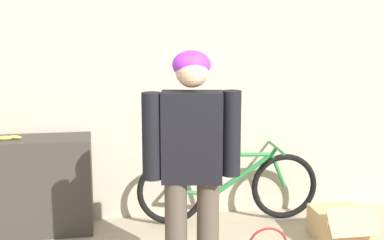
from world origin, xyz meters
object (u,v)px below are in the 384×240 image
(bicycle, at_px, (228,186))
(banana, at_px, (4,138))
(cardboard_box, at_px, (340,225))
(person, at_px, (192,156))

(bicycle, height_order, banana, banana)
(bicycle, bearing_deg, cardboard_box, -32.84)
(person, height_order, bicycle, person)
(person, relative_size, cardboard_box, 3.13)
(bicycle, relative_size, cardboard_box, 3.18)
(banana, relative_size, cardboard_box, 0.56)
(bicycle, bearing_deg, person, -111.94)
(person, relative_size, banana, 5.63)
(person, distance_m, banana, 1.81)
(person, xyz_separation_m, cardboard_box, (1.34, 0.64, -0.81))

